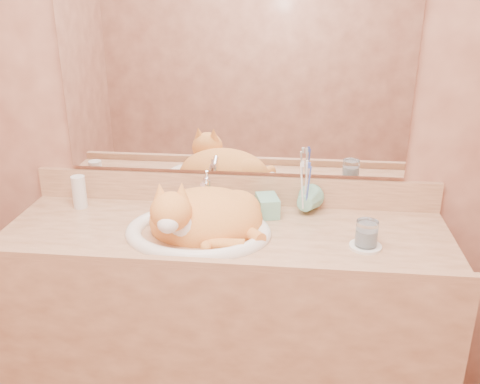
# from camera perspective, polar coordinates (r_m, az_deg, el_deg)

# --- Properties ---
(wall_back) EXTENTS (2.40, 0.02, 2.50)m
(wall_back) POSITION_cam_1_polar(r_m,az_deg,el_deg) (2.03, -0.68, 9.34)
(wall_back) COLOR #8F5341
(wall_back) RESTS_ON ground
(vanity_counter) EXTENTS (1.60, 0.55, 0.85)m
(vanity_counter) POSITION_cam_1_polar(r_m,az_deg,el_deg) (2.13, -1.50, -14.62)
(vanity_counter) COLOR #956342
(vanity_counter) RESTS_ON floor
(mirror) EXTENTS (1.30, 0.02, 0.80)m
(mirror) POSITION_cam_1_polar(r_m,az_deg,el_deg) (1.99, -0.74, 13.19)
(mirror) COLOR white
(mirror) RESTS_ON wall_back
(sink_basin) EXTENTS (0.54, 0.46, 0.16)m
(sink_basin) POSITION_cam_1_polar(r_m,az_deg,el_deg) (1.87, -4.54, -2.26)
(sink_basin) COLOR white
(sink_basin) RESTS_ON vanity_counter
(faucet) EXTENTS (0.04, 0.11, 0.15)m
(faucet) POSITION_cam_1_polar(r_m,az_deg,el_deg) (2.05, -3.54, -0.11)
(faucet) COLOR silver
(faucet) RESTS_ON vanity_counter
(cat) EXTENTS (0.46, 0.40, 0.22)m
(cat) POSITION_cam_1_polar(r_m,az_deg,el_deg) (1.88, -4.05, -2.46)
(cat) COLOR orange
(cat) RESTS_ON sink_basin
(soap_dispenser) EXTENTS (0.09, 0.10, 0.17)m
(soap_dispenser) POSITION_cam_1_polar(r_m,az_deg,el_deg) (1.96, 3.32, -0.86)
(soap_dispenser) COLOR #79C1A5
(soap_dispenser) RESTS_ON vanity_counter
(toothbrush_cup) EXTENTS (0.13, 0.13, 0.10)m
(toothbrush_cup) POSITION_cam_1_polar(r_m,az_deg,el_deg) (2.02, 6.89, -1.42)
(toothbrush_cup) COLOR #79C1A5
(toothbrush_cup) RESTS_ON vanity_counter
(toothbrushes) EXTENTS (0.04, 0.04, 0.23)m
(toothbrushes) POSITION_cam_1_polar(r_m,az_deg,el_deg) (1.99, 7.00, 0.83)
(toothbrushes) COLOR white
(toothbrushes) RESTS_ON toothbrush_cup
(saucer) EXTENTS (0.11, 0.11, 0.01)m
(saucer) POSITION_cam_1_polar(r_m,az_deg,el_deg) (1.85, 13.23, -5.67)
(saucer) COLOR white
(saucer) RESTS_ON vanity_counter
(water_glass) EXTENTS (0.07, 0.07, 0.09)m
(water_glass) POSITION_cam_1_polar(r_m,az_deg,el_deg) (1.83, 13.36, -4.32)
(water_glass) COLOR silver
(water_glass) RESTS_ON saucer
(lotion_bottle) EXTENTS (0.05, 0.05, 0.13)m
(lotion_bottle) POSITION_cam_1_polar(r_m,az_deg,el_deg) (2.18, -16.78, 0.00)
(lotion_bottle) COLOR white
(lotion_bottle) RESTS_ON vanity_counter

